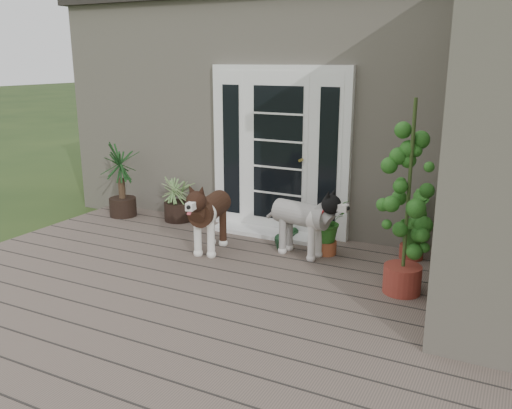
% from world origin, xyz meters
% --- Properties ---
extents(deck, '(6.20, 4.60, 0.12)m').
position_xyz_m(deck, '(0.00, 0.40, 0.06)').
color(deck, '#6B5B4C').
rests_on(deck, ground).
extents(house_main, '(7.40, 4.00, 3.10)m').
position_xyz_m(house_main, '(0.00, 4.65, 1.55)').
color(house_main, '#665E54').
rests_on(house_main, ground).
extents(roof_main, '(7.60, 4.20, 0.20)m').
position_xyz_m(roof_main, '(0.00, 4.65, 3.20)').
color(roof_main, '#2D2826').
rests_on(roof_main, house_main).
extents(door_unit, '(1.90, 0.14, 2.15)m').
position_xyz_m(door_unit, '(-0.20, 2.60, 1.19)').
color(door_unit, white).
rests_on(door_unit, deck).
extents(door_step, '(1.60, 0.40, 0.05)m').
position_xyz_m(door_step, '(-0.20, 2.40, 0.14)').
color(door_step, white).
rests_on(door_step, deck).
extents(brindle_dog, '(0.56, 0.98, 0.77)m').
position_xyz_m(brindle_dog, '(-0.59, 1.53, 0.50)').
color(brindle_dog, '#3D2316').
rests_on(brindle_dog, deck).
extents(white_dog, '(0.93, 0.53, 0.73)m').
position_xyz_m(white_dog, '(0.42, 1.87, 0.48)').
color(white_dog, beige).
rests_on(white_dog, deck).
extents(spider_plant, '(0.73, 0.73, 0.71)m').
position_xyz_m(spider_plant, '(-1.67, 2.40, 0.47)').
color(spider_plant, '#7DA163').
rests_on(spider_plant, deck).
extents(yucca, '(0.82, 0.82, 1.06)m').
position_xyz_m(yucca, '(-2.52, 2.22, 0.65)').
color(yucca, black).
rests_on(yucca, deck).
extents(herb_a, '(0.65, 0.65, 0.59)m').
position_xyz_m(herb_a, '(0.67, 2.05, 0.42)').
color(herb_a, '#205B1A').
rests_on(herb_a, deck).
extents(herb_b, '(0.47, 0.47, 0.60)m').
position_xyz_m(herb_b, '(1.59, 2.36, 0.42)').
color(herb_b, '#215117').
rests_on(herb_b, deck).
extents(herb_c, '(0.46, 0.46, 0.59)m').
position_xyz_m(herb_c, '(2.15, 2.38, 0.41)').
color(herb_c, '#185317').
rests_on(herb_c, deck).
extents(sapling, '(0.71, 0.71, 1.95)m').
position_xyz_m(sapling, '(1.70, 1.36, 1.10)').
color(sapling, '#1C651E').
rests_on(sapling, deck).
extents(clog_left, '(0.30, 0.37, 0.10)m').
position_xyz_m(clog_left, '(0.08, 2.06, 0.17)').
color(clog_left, black).
rests_on(clog_left, deck).
extents(clog_right, '(0.16, 0.32, 0.09)m').
position_xyz_m(clog_right, '(0.08, 2.39, 0.17)').
color(clog_right, '#15361A').
rests_on(clog_right, deck).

